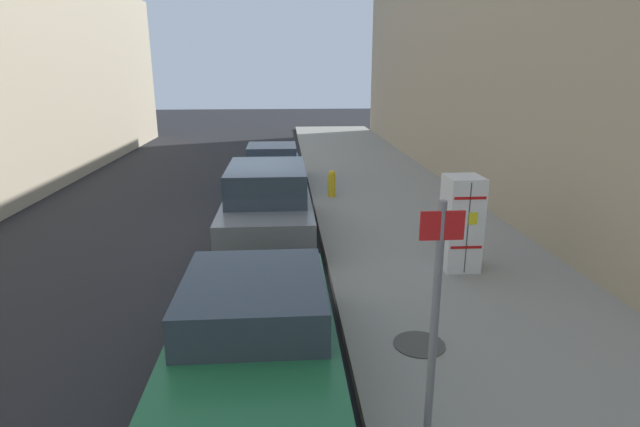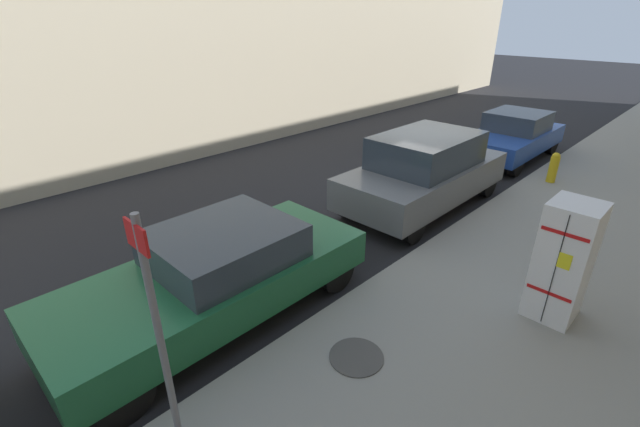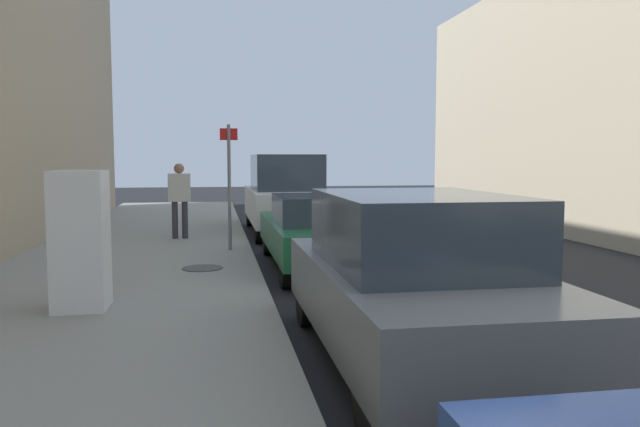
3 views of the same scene
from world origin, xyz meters
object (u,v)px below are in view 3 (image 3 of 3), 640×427
(street_sign_post, at_px, (229,180))
(parked_van_white, at_px, (286,194))
(parked_suv_gray, at_px, (415,279))
(discarded_refrigerator, at_px, (80,240))
(pedestrian_walking_far, at_px, (179,195))
(parked_sedan_green, at_px, (320,230))

(street_sign_post, distance_m, parked_van_white, 4.40)
(street_sign_post, relative_size, parked_suv_gray, 0.58)
(discarded_refrigerator, xyz_separation_m, pedestrian_walking_far, (0.86, 6.91, 0.17))
(parked_van_white, bearing_deg, street_sign_post, -112.03)
(parked_suv_gray, bearing_deg, discarded_refrigerator, 147.30)
(pedestrian_walking_far, bearing_deg, parked_sedan_green, -153.87)
(discarded_refrigerator, bearing_deg, parked_suv_gray, -32.70)
(parked_sedan_green, bearing_deg, street_sign_post, 136.09)
(pedestrian_walking_far, relative_size, parked_sedan_green, 0.38)
(discarded_refrigerator, relative_size, pedestrian_walking_far, 0.98)
(street_sign_post, distance_m, parked_suv_gray, 7.38)
(discarded_refrigerator, bearing_deg, street_sign_post, 67.70)
(parked_van_white, bearing_deg, pedestrian_walking_far, -144.39)
(parked_sedan_green, xyz_separation_m, parked_van_white, (-0.00, 5.63, 0.36))
(discarded_refrigerator, height_order, parked_van_white, parked_van_white)
(parked_van_white, bearing_deg, parked_suv_gray, -90.00)
(discarded_refrigerator, distance_m, street_sign_post, 5.26)
(discarded_refrigerator, height_order, street_sign_post, street_sign_post)
(street_sign_post, bearing_deg, parked_van_white, 67.97)
(parked_suv_gray, bearing_deg, street_sign_post, 102.89)
(parked_sedan_green, bearing_deg, discarded_refrigerator, -138.02)
(pedestrian_walking_far, relative_size, parked_suv_gray, 0.40)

